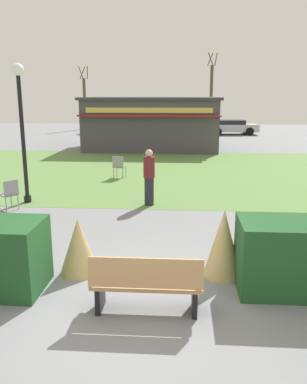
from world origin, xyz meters
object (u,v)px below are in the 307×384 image
object	(u,v)px
cafe_chair_east	(119,165)
parked_car_east_slot	(231,127)
tree_right_bg	(85,102)
parked_car_center_slot	(170,126)
lamppost_mid	(21,117)
food_kiosk	(152,123)
person_strolling	(149,177)
cafe_chair_west	(9,192)
parked_car_west_slot	(108,126)
park_bench	(147,284)
tree_left_bg	(211,96)

from	to	relation	value
cafe_chair_east	parked_car_east_slot	xyz separation A→B (m)	(6.52, 18.40, 0.12)
tree_right_bg	parked_car_center_slot	bearing A→B (deg)	-27.45
lamppost_mid	food_kiosk	bearing A→B (deg)	77.59
person_strolling	cafe_chair_west	bearing A→B (deg)	151.64
person_strolling	parked_car_west_slot	distance (m)	22.94
park_bench	person_strolling	xyz separation A→B (m)	(-0.48, 6.14, 0.38)
park_bench	person_strolling	world-z (taller)	person_strolling
person_strolling	parked_car_west_slot	world-z (taller)	person_strolling
cafe_chair_west	person_strolling	xyz separation A→B (m)	(3.96, 0.84, 0.33)
parked_car_east_slot	person_strolling	bearing A→B (deg)	-102.59
cafe_chair_west	tree_right_bg	bearing A→B (deg)	99.12
food_kiosk	parked_car_east_slot	xyz separation A→B (m)	(5.90, 9.16, -0.91)
park_bench	parked_car_west_slot	xyz separation A→B (m)	(-5.83, 28.45, 0.16)
lamppost_mid	person_strolling	xyz separation A→B (m)	(3.80, -0.05, -1.75)
park_bench	parked_car_west_slot	bearing A→B (deg)	101.57
parked_car_east_slot	food_kiosk	bearing A→B (deg)	-122.79
cafe_chair_east	parked_car_west_slot	bearing A→B (deg)	101.70
lamppost_mid	food_kiosk	size ratio (longest dim) A/B	0.51
tree_left_bg	food_kiosk	bearing A→B (deg)	-108.55
park_bench	person_strolling	size ratio (longest dim) A/B	1.01
cafe_chair_west	person_strolling	size ratio (longest dim) A/B	0.53
tree_right_bg	park_bench	bearing A→B (deg)	-74.90
person_strolling	tree_left_bg	xyz separation A→B (m)	(3.50, 26.31, 2.21)
parked_car_west_slot	food_kiosk	bearing A→B (deg)	-64.15
person_strolling	tree_right_bg	distance (m)	27.93
parked_car_east_slot	tree_right_bg	bearing A→B (deg)	162.20
parked_car_west_slot	cafe_chair_east	bearing A→B (deg)	-78.30
park_bench	food_kiosk	bearing A→B (deg)	94.12
person_strolling	tree_right_bg	bearing A→B (deg)	67.15
parked_car_east_slot	cafe_chair_west	bearing A→B (deg)	-111.12
cafe_chair_west	tree_right_bg	size ratio (longest dim) A/B	0.15
cafe_chair_west	parked_car_east_slot	distance (m)	24.82
park_bench	lamppost_mid	size ratio (longest dim) A/B	0.41
parked_car_east_slot	parked_car_west_slot	bearing A→B (deg)	-180.00
cafe_chair_east	parked_car_center_slot	world-z (taller)	parked_car_center_slot
lamppost_mid	cafe_chair_east	bearing A→B (deg)	59.66
parked_car_east_slot	tree_right_bg	world-z (taller)	tree_right_bg
tree_left_bg	tree_right_bg	bearing A→B (deg)	178.61
tree_right_bg	lamppost_mid	bearing A→B (deg)	-80.25
lamppost_mid	cafe_chair_west	xyz separation A→B (m)	(-0.16, -0.89, -2.08)
lamppost_mid	parked_car_east_slot	world-z (taller)	lamppost_mid
park_bench	parked_car_east_slot	world-z (taller)	parked_car_east_slot
lamppost_mid	person_strolling	distance (m)	4.18
cafe_chair_west	parked_car_center_slot	size ratio (longest dim) A/B	0.21
food_kiosk	person_strolling	bearing A→B (deg)	-86.02
cafe_chair_east	parked_car_east_slot	bearing A→B (deg)	70.48
tree_left_bg	lamppost_mid	bearing A→B (deg)	-105.53
food_kiosk	cafe_chair_west	xyz separation A→B (m)	(-3.04, -13.99, -1.03)
lamppost_mid	parked_car_east_slot	size ratio (longest dim) A/B	0.96
food_kiosk	tree_left_bg	world-z (taller)	tree_left_bg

